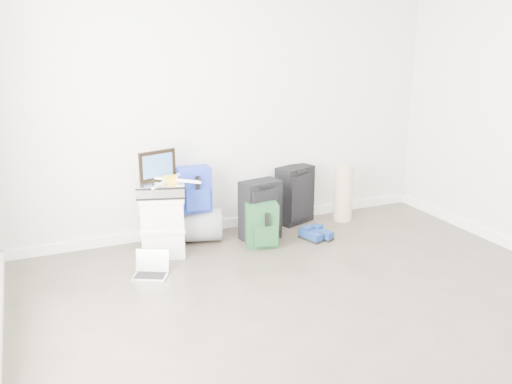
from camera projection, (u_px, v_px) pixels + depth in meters
name	position (u px, v px, depth m)	size (l,w,h in m)	color
ground	(366.00, 347.00, 3.61)	(5.00, 5.00, 0.00)	#3C362B
room_envelope	(382.00, 85.00, 3.13)	(4.52, 5.02, 2.71)	silver
boxes_stack	(163.00, 225.00, 5.02)	(0.48, 0.42, 0.58)	white
briefcase	(161.00, 189.00, 4.92)	(0.42, 0.31, 0.12)	#B2B2B7
painting	(158.00, 165.00, 4.95)	(0.36, 0.12, 0.28)	black
drone	(170.00, 179.00, 4.91)	(0.47, 0.47, 0.06)	gold
duffel_bag	(195.00, 225.00, 5.38)	(0.32, 0.32, 0.53)	#95979D
blue_backpack	(194.00, 190.00, 5.24)	(0.32, 0.24, 0.44)	#1B2AB2
large_suitcase	(260.00, 210.00, 5.40)	(0.42, 0.31, 0.60)	black
green_backpack	(262.00, 226.00, 5.23)	(0.35, 0.29, 0.43)	#153923
carry_on	(295.00, 195.00, 5.86)	(0.45, 0.37, 0.62)	black
shoes	(316.00, 235.00, 5.45)	(0.31, 0.28, 0.09)	black
rolled_rug	(343.00, 193.00, 5.93)	(0.20, 0.20, 0.62)	tan
laptop	(151.00, 270.00, 4.65)	(0.35, 0.32, 0.21)	#B5B4B9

